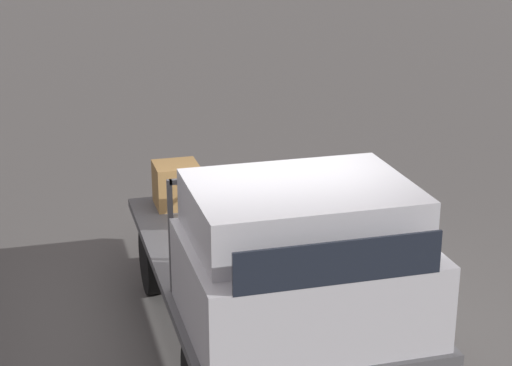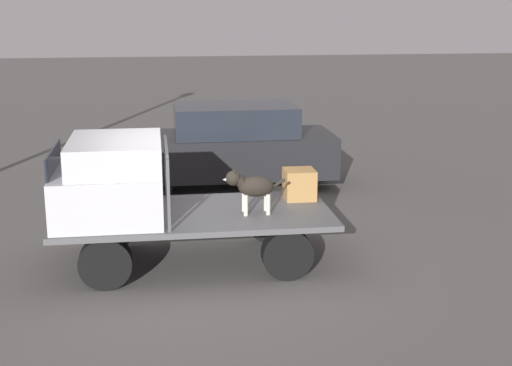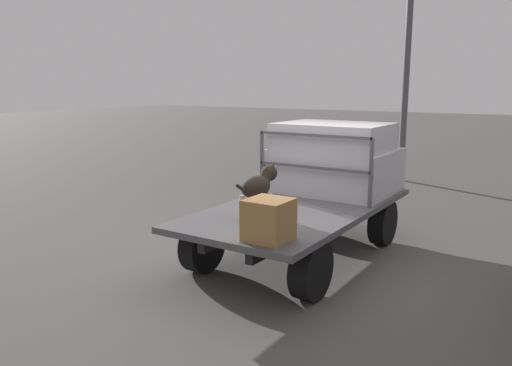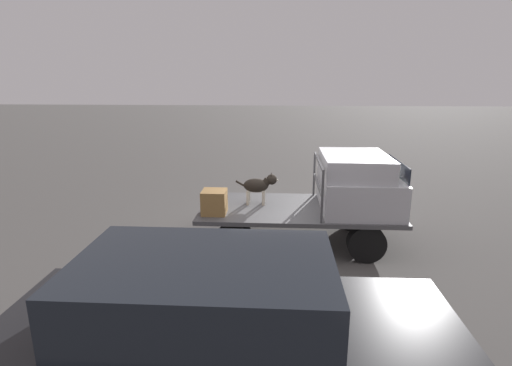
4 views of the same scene
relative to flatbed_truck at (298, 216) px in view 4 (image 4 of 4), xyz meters
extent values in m
plane|color=#514F4C|center=(0.00, 0.00, -0.56)|extent=(80.00, 80.00, 0.00)
cylinder|color=black|center=(1.20, 0.79, -0.21)|extent=(0.69, 0.24, 0.69)
cylinder|color=black|center=(1.20, -0.79, -0.21)|extent=(0.69, 0.24, 0.69)
cylinder|color=black|center=(-1.20, 0.79, -0.21)|extent=(0.69, 0.24, 0.69)
cylinder|color=black|center=(-1.20, -0.79, -0.21)|extent=(0.69, 0.24, 0.69)
cube|color=black|center=(0.00, 0.33, 0.03)|extent=(3.56, 0.10, 0.18)
cube|color=black|center=(0.00, -0.33, 0.03)|extent=(3.56, 0.10, 0.18)
cube|color=#4C4C4F|center=(0.00, 0.00, 0.16)|extent=(3.87, 1.90, 0.08)
cube|color=#B7B7BC|center=(1.16, 0.00, 0.53)|extent=(1.46, 1.78, 0.67)
cube|color=#B7B7BC|center=(1.05, 0.00, 1.07)|extent=(1.24, 1.63, 0.41)
cube|color=black|center=(1.88, 0.00, 1.01)|extent=(0.02, 1.46, 0.31)
cube|color=#4C4C4F|center=(0.36, 0.87, 0.68)|extent=(0.04, 0.04, 0.96)
cube|color=#4C4C4F|center=(0.36, -0.87, 0.68)|extent=(0.04, 0.04, 0.96)
cube|color=#4C4C4F|center=(0.36, 0.00, 1.14)|extent=(0.04, 1.74, 0.04)
cube|color=#4C4C4F|center=(0.36, 0.00, 0.68)|extent=(0.04, 1.74, 0.04)
cylinder|color=beige|center=(-0.70, 0.28, 0.34)|extent=(0.06, 0.06, 0.29)
cylinder|color=beige|center=(-0.70, 0.07, 0.34)|extent=(0.06, 0.06, 0.29)
cylinder|color=beige|center=(-1.02, 0.28, 0.34)|extent=(0.06, 0.06, 0.29)
cylinder|color=beige|center=(-1.02, 0.07, 0.34)|extent=(0.06, 0.06, 0.29)
ellipsoid|color=black|center=(-0.86, 0.18, 0.58)|extent=(0.51, 0.28, 0.28)
sphere|color=beige|center=(-0.72, 0.18, 0.53)|extent=(0.13, 0.13, 0.13)
cylinder|color=black|center=(-0.65, 0.18, 0.66)|extent=(0.20, 0.16, 0.19)
sphere|color=black|center=(-0.55, 0.18, 0.71)|extent=(0.21, 0.21, 0.21)
cone|color=beige|center=(-0.45, 0.18, 0.70)|extent=(0.12, 0.12, 0.12)
cone|color=black|center=(-0.56, 0.24, 0.80)|extent=(0.06, 0.08, 0.10)
cone|color=black|center=(-0.56, 0.12, 0.80)|extent=(0.06, 0.08, 0.10)
cylinder|color=black|center=(-1.17, 0.18, 0.61)|extent=(0.22, 0.04, 0.15)
cube|color=olive|center=(-1.61, -0.47, 0.42)|extent=(0.45, 0.45, 0.45)
cylinder|color=black|center=(0.50, -3.57, -0.26)|extent=(0.60, 0.20, 0.60)
cylinder|color=black|center=(-2.21, -3.57, -0.26)|extent=(0.60, 0.20, 0.60)
cube|color=black|center=(-0.85, -4.28, 0.10)|extent=(4.36, 1.71, 0.81)
cube|color=#1E232B|center=(-1.07, -4.28, 0.80)|extent=(2.40, 1.54, 0.59)
camera|label=1|loc=(6.69, -1.89, 3.34)|focal=60.00mm
camera|label=2|loc=(0.48, 9.67, 3.08)|focal=50.00mm
camera|label=3|loc=(-6.01, -3.18, 1.84)|focal=35.00mm
camera|label=4|loc=(-0.40, -7.59, 2.71)|focal=28.00mm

